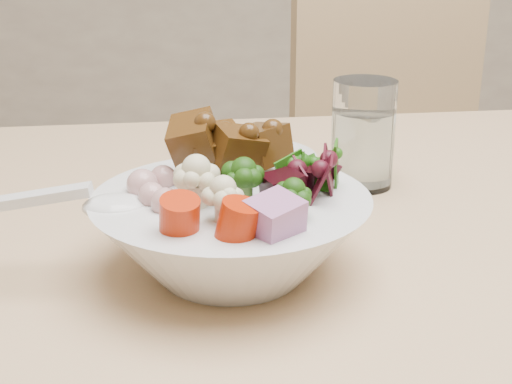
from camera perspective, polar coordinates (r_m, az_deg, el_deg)
The scene contains 6 objects.
dining_table at distance 0.71m, azimuth 12.54°, elevation -10.63°, with size 1.83×1.15×0.81m.
chair_far at distance 1.55m, azimuth 12.24°, elevation -0.59°, with size 0.56×0.56×0.97m.
food_bowl at distance 0.60m, azimuth -1.82°, elevation -2.89°, with size 0.23×0.23×0.13m.
soup_spoon at distance 0.58m, azimuth -12.94°, elevation -0.99°, with size 0.14×0.04×0.03m.
water_glass at distance 0.80m, azimuth 8.53°, elevation 4.28°, with size 0.07×0.07×0.12m.
side_bowl at distance 0.77m, azimuth -0.33°, elevation 1.31°, with size 0.14×0.14×0.05m, color silver, non-canonical shape.
Camera 1 is at (-0.44, -0.59, 1.09)m, focal length 50.00 mm.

